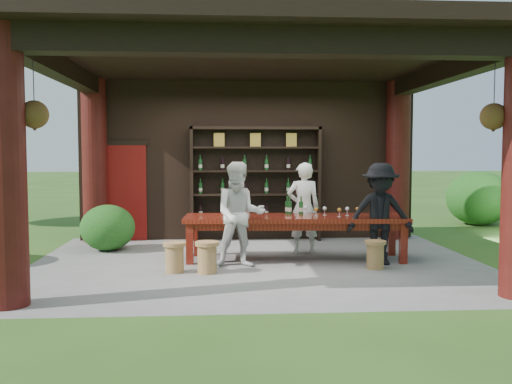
{
  "coord_description": "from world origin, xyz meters",
  "views": [
    {
      "loc": [
        -0.66,
        -9.26,
        1.83
      ],
      "look_at": [
        0.0,
        0.4,
        1.15
      ],
      "focal_mm": 40.0,
      "sensor_mm": 36.0,
      "label": 1
    }
  ],
  "objects": [
    {
      "name": "tasting_table",
      "position": [
        0.66,
        0.28,
        0.64
      ],
      "size": [
        3.78,
        1.16,
        0.75
      ],
      "rotation": [
        0.0,
        0.0,
        -0.05
      ],
      "color": "#59160C",
      "rests_on": "ground"
    },
    {
      "name": "trees",
      "position": [
        3.97,
        1.45,
        3.37
      ],
      "size": [
        20.93,
        11.37,
        4.8
      ],
      "color": "#3F2819",
      "rests_on": "ground"
    },
    {
      "name": "guest_man",
      "position": [
        1.98,
        -0.22,
        0.83
      ],
      "size": [
        1.11,
        0.7,
        1.65
      ],
      "primitive_type": "imported",
      "rotation": [
        0.0,
        0.0,
        -0.08
      ],
      "color": "black",
      "rests_on": "ground"
    },
    {
      "name": "stool_far_left",
      "position": [
        -1.31,
        -0.64,
        0.25
      ],
      "size": [
        0.35,
        0.35,
        0.46
      ],
      "rotation": [
        0.0,
        0.0,
        -0.17
      ],
      "color": "olive",
      "rests_on": "ground"
    },
    {
      "name": "shrubs",
      "position": [
        2.53,
        0.98,
        0.56
      ],
      "size": [
        15.26,
        9.3,
        1.36
      ],
      "color": "#194C14",
      "rests_on": "ground"
    },
    {
      "name": "pavilion",
      "position": [
        -0.01,
        0.43,
        2.13
      ],
      "size": [
        7.5,
        6.0,
        3.6
      ],
      "color": "slate",
      "rests_on": "ground"
    },
    {
      "name": "guest_woman",
      "position": [
        -0.3,
        -0.26,
        0.84
      ],
      "size": [
        0.84,
        0.66,
        1.68
      ],
      "primitive_type": "imported",
      "rotation": [
        0.0,
        0.0,
        0.04
      ],
      "color": "silver",
      "rests_on": "ground"
    },
    {
      "name": "napkin_basket",
      "position": [
        -0.25,
        0.26,
        0.82
      ],
      "size": [
        0.27,
        0.19,
        0.14
      ],
      "primitive_type": "cube",
      "rotation": [
        0.0,
        0.0,
        -0.05
      ],
      "color": "#BF6672",
      "rests_on": "tasting_table"
    },
    {
      "name": "host",
      "position": [
        0.9,
        0.94,
        0.82
      ],
      "size": [
        0.61,
        0.41,
        1.64
      ],
      "primitive_type": "imported",
      "rotation": [
        0.0,
        0.0,
        3.17
      ],
      "color": "white",
      "rests_on": "ground"
    },
    {
      "name": "table_bottles",
      "position": [
        0.65,
        0.58,
        0.9
      ],
      "size": [
        0.31,
        0.18,
        0.31
      ],
      "color": "#194C1E",
      "rests_on": "tasting_table"
    },
    {
      "name": "ground",
      "position": [
        0.0,
        0.0,
        0.0
      ],
      "size": [
        90.0,
        90.0,
        0.0
      ],
      "primitive_type": "plane",
      "color": "#2D5119",
      "rests_on": "ground"
    },
    {
      "name": "table_glasses",
      "position": [
        1.28,
        0.28,
        0.82
      ],
      "size": [
        0.92,
        0.43,
        0.15
      ],
      "color": "silver",
      "rests_on": "tasting_table"
    },
    {
      "name": "wine_shelf",
      "position": [
        0.13,
        2.45,
        1.18
      ],
      "size": [
        2.67,
        0.41,
        2.35
      ],
      "color": "black",
      "rests_on": "ground"
    },
    {
      "name": "stool_near_left",
      "position": [
        -0.82,
        -0.72,
        0.25
      ],
      "size": [
        0.37,
        0.37,
        0.48
      ],
      "rotation": [
        0.0,
        0.0,
        0.24
      ],
      "color": "olive",
      "rests_on": "ground"
    },
    {
      "name": "stool_near_right",
      "position": [
        1.81,
        -0.56,
        0.24
      ],
      "size": [
        0.34,
        0.34,
        0.44
      ],
      "rotation": [
        0.0,
        0.0,
        -0.1
      ],
      "color": "olive",
      "rests_on": "ground"
    }
  ]
}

